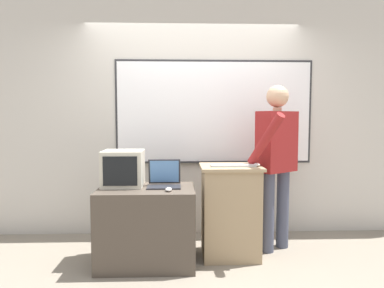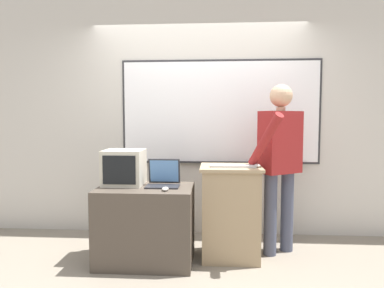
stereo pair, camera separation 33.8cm
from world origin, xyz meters
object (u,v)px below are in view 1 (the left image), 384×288
(computer_mouse_by_keyboard, at_px, (257,165))
(computer_mouse_by_laptop, at_px, (169,189))
(person_presenter, at_px, (277,155))
(crt_monitor, at_px, (123,168))
(laptop, at_px, (164,178))
(wireless_keyboard, at_px, (233,165))
(lectern_podium, at_px, (230,211))
(side_desk, at_px, (147,226))

(computer_mouse_by_keyboard, bearing_deg, computer_mouse_by_laptop, -163.46)
(person_presenter, xyz_separation_m, crt_monitor, (-1.56, -0.20, -0.10))
(laptop, xyz_separation_m, wireless_keyboard, (0.67, 0.03, 0.12))
(computer_mouse_by_laptop, distance_m, crt_monitor, 0.54)
(laptop, distance_m, computer_mouse_by_keyboard, 0.92)
(lectern_podium, relative_size, crt_monitor, 2.41)
(crt_monitor, bearing_deg, computer_mouse_by_keyboard, -0.07)
(lectern_podium, height_order, person_presenter, person_presenter)
(computer_mouse_by_keyboard, bearing_deg, laptop, -177.90)
(lectern_podium, xyz_separation_m, computer_mouse_by_keyboard, (0.25, -0.06, 0.47))
(side_desk, distance_m, wireless_keyboard, 1.02)
(wireless_keyboard, bearing_deg, lectern_podium, 105.00)
(side_desk, relative_size, person_presenter, 0.52)
(laptop, relative_size, computer_mouse_by_laptop, 3.17)
(crt_monitor, bearing_deg, person_presenter, 7.46)
(person_presenter, height_order, computer_mouse_by_keyboard, person_presenter)
(laptop, distance_m, computer_mouse_by_laptop, 0.23)
(side_desk, xyz_separation_m, computer_mouse_by_laptop, (0.21, -0.16, 0.38))
(wireless_keyboard, xyz_separation_m, crt_monitor, (-1.07, 0.01, -0.02))
(wireless_keyboard, relative_size, crt_monitor, 1.15)
(person_presenter, xyz_separation_m, wireless_keyboard, (-0.49, -0.21, -0.08))
(computer_mouse_by_laptop, bearing_deg, computer_mouse_by_keyboard, 16.54)
(person_presenter, height_order, computer_mouse_by_laptop, person_presenter)
(person_presenter, height_order, crt_monitor, person_presenter)
(computer_mouse_by_keyboard, bearing_deg, person_presenter, 38.98)
(person_presenter, relative_size, laptop, 5.47)
(side_desk, height_order, computer_mouse_by_laptop, computer_mouse_by_laptop)
(lectern_podium, height_order, wireless_keyboard, wireless_keyboard)
(side_desk, bearing_deg, computer_mouse_by_laptop, -36.44)
(lectern_podium, distance_m, computer_mouse_by_keyboard, 0.54)
(lectern_podium, bearing_deg, side_desk, -169.21)
(lectern_podium, bearing_deg, computer_mouse_by_keyboard, -13.43)
(computer_mouse_by_keyboard, height_order, crt_monitor, crt_monitor)
(laptop, relative_size, wireless_keyboard, 0.72)
(computer_mouse_by_keyboard, bearing_deg, crt_monitor, 179.93)
(side_desk, xyz_separation_m, computer_mouse_by_keyboard, (1.07, 0.10, 0.57))
(wireless_keyboard, height_order, crt_monitor, crt_monitor)
(lectern_podium, xyz_separation_m, person_presenter, (0.50, 0.15, 0.55))
(wireless_keyboard, bearing_deg, crt_monitor, 179.67)
(person_presenter, distance_m, crt_monitor, 1.58)
(crt_monitor, bearing_deg, computer_mouse_by_laptop, -29.87)
(person_presenter, bearing_deg, side_desk, 159.76)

